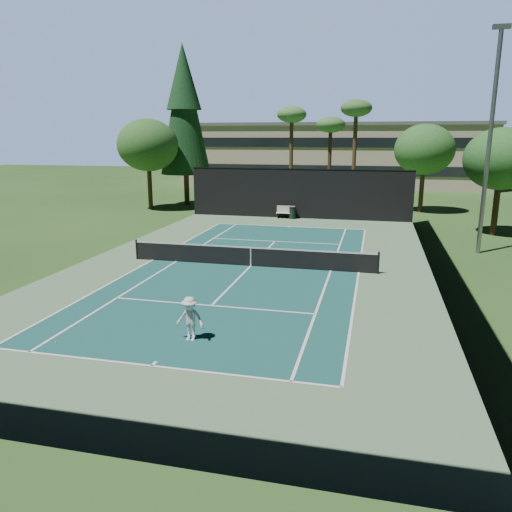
{
  "coord_description": "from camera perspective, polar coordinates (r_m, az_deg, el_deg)",
  "views": [
    {
      "loc": [
        6.08,
        -24.2,
        6.53
      ],
      "look_at": [
        1.0,
        -3.0,
        1.3
      ],
      "focal_mm": 35.0,
      "sensor_mm": 36.0,
      "label": 1
    }
  ],
  "objects": [
    {
      "name": "decid_tree_b",
      "position": [
        37.08,
        26.22,
        9.9
      ],
      "size": [
        4.8,
        4.8,
        7.14
      ],
      "color": "#45301D",
      "rests_on": "ground"
    },
    {
      "name": "ground",
      "position": [
        25.79,
        -0.61,
        -1.17
      ],
      "size": [
        160.0,
        160.0,
        0.0
      ],
      "primitive_type": "plane",
      "color": "#294E1D",
      "rests_on": "ground"
    },
    {
      "name": "court_lines",
      "position": [
        25.78,
        -0.61,
        -1.13
      ],
      "size": [
        11.07,
        23.87,
        0.01
      ],
      "color": "white",
      "rests_on": "ground"
    },
    {
      "name": "fence",
      "position": [
        25.42,
        -0.58,
        3.24
      ],
      "size": [
        18.04,
        32.05,
        4.03
      ],
      "color": "black",
      "rests_on": "ground"
    },
    {
      "name": "tennis_ball_d",
      "position": [
        30.12,
        -7.93,
        0.92
      ],
      "size": [
        0.08,
        0.08,
        0.08
      ],
      "primitive_type": "sphere",
      "color": "#C3D12F",
      "rests_on": "ground"
    },
    {
      "name": "tennis_ball_c",
      "position": [
        30.84,
        -0.14,
        1.33
      ],
      "size": [
        0.07,
        0.07,
        0.07
      ],
      "primitive_type": "sphere",
      "color": "#B2CC2E",
      "rests_on": "ground"
    },
    {
      "name": "palm_b",
      "position": [
        50.41,
        8.53,
        14.3
      ],
      "size": [
        2.8,
        2.8,
        8.42
      ],
      "color": "#3F2C1B",
      "rests_on": "ground"
    },
    {
      "name": "tennis_ball_b",
      "position": [
        28.4,
        -7.68,
        0.15
      ],
      "size": [
        0.07,
        0.07,
        0.07
      ],
      "primitive_type": "sphere",
      "color": "yellow",
      "rests_on": "ground"
    },
    {
      "name": "light_pole",
      "position": [
        30.77,
        25.17,
        12.12
      ],
      "size": [
        0.9,
        0.25,
        12.22
      ],
      "color": "gray",
      "rests_on": "ground"
    },
    {
      "name": "park_bench",
      "position": [
        41.0,
        3.41,
        5.08
      ],
      "size": [
        1.5,
        0.45,
        1.02
      ],
      "color": "beige",
      "rests_on": "ground"
    },
    {
      "name": "trash_bin",
      "position": [
        40.79,
        4.19,
        4.93
      ],
      "size": [
        0.56,
        0.56,
        0.95
      ],
      "color": "black",
      "rests_on": "ground"
    },
    {
      "name": "pine_tree",
      "position": [
        49.7,
        -8.24,
        16.85
      ],
      "size": [
        4.8,
        4.8,
        15.0
      ],
      "color": "#4A3720",
      "rests_on": "ground"
    },
    {
      "name": "decid_tree_a",
      "position": [
        46.38,
        18.71,
        11.43
      ],
      "size": [
        5.12,
        5.12,
        7.62
      ],
      "color": "#432F1D",
      "rests_on": "ground"
    },
    {
      "name": "palm_c",
      "position": [
        47.29,
        11.38,
        15.76
      ],
      "size": [
        2.8,
        2.8,
        9.77
      ],
      "color": "#4A3420",
      "rests_on": "ground"
    },
    {
      "name": "palm_a",
      "position": [
        48.9,
        4.11,
        15.41
      ],
      "size": [
        2.8,
        2.8,
        9.32
      ],
      "color": "#4C3720",
      "rests_on": "ground"
    },
    {
      "name": "campus_building",
      "position": [
        70.48,
        8.7,
        11.46
      ],
      "size": [
        40.5,
        12.5,
        8.3
      ],
      "color": "#B8A58F",
      "rests_on": "ground"
    },
    {
      "name": "tennis_net",
      "position": [
        25.65,
        -0.61,
        0.03
      ],
      "size": [
        12.9,
        0.1,
        1.1
      ],
      "color": "black",
      "rests_on": "ground"
    },
    {
      "name": "player",
      "position": [
        16.52,
        -7.55,
        -7.13
      ],
      "size": [
        1.02,
        0.65,
        1.49
      ],
      "primitive_type": "imported",
      "rotation": [
        0.0,
        0.0,
        -0.1
      ],
      "color": "silver",
      "rests_on": "ground"
    },
    {
      "name": "court_surface",
      "position": [
        25.79,
        -0.61,
        -1.15
      ],
      "size": [
        10.97,
        23.77,
        0.01
      ],
      "primitive_type": "cube",
      "color": "#19504C",
      "rests_on": "ground"
    },
    {
      "name": "apron_slab",
      "position": [
        25.79,
        -0.61,
        -1.16
      ],
      "size": [
        18.0,
        32.0,
        0.01
      ],
      "primitive_type": "cube",
      "color": "#5B7E58",
      "rests_on": "ground"
    },
    {
      "name": "decid_tree_c",
      "position": [
        46.74,
        -12.25,
        12.26
      ],
      "size": [
        5.44,
        5.44,
        8.09
      ],
      "color": "#4B3120",
      "rests_on": "ground"
    },
    {
      "name": "tennis_ball_a",
      "position": [
        17.67,
        -21.89,
        -9.12
      ],
      "size": [
        0.06,
        0.06,
        0.06
      ],
      "primitive_type": "sphere",
      "color": "#CAE233",
      "rests_on": "ground"
    }
  ]
}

